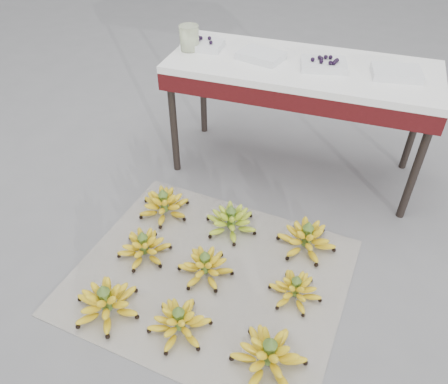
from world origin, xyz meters
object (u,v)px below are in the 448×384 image
(glass_jar, at_px, (189,38))
(bunch_front_right, at_px, (269,355))
(bunch_back_center, at_px, (231,221))
(bunch_back_right, at_px, (307,238))
(tray_far_right, at_px, (396,73))
(bunch_back_left, at_px, (164,205))
(bunch_mid_center, at_px, (205,266))
(bunch_mid_right, at_px, (295,289))
(tray_far_left, at_px, (203,44))
(tray_left, at_px, (261,56))
(bunch_mid_left, at_px, (144,247))
(bunch_front_center, at_px, (179,322))
(vendor_table, at_px, (301,77))
(bunch_front_left, at_px, (106,302))
(tray_right, at_px, (324,64))
(newspaper_mat, at_px, (210,276))

(glass_jar, bearing_deg, bunch_front_right, -57.32)
(bunch_back_center, relative_size, bunch_back_right, 1.00)
(bunch_back_right, height_order, tray_far_right, tray_far_right)
(bunch_back_left, bearing_deg, bunch_mid_center, -20.27)
(bunch_mid_right, bearing_deg, glass_jar, 150.66)
(bunch_back_left, relative_size, glass_jar, 2.69)
(tray_far_left, distance_m, tray_left, 0.36)
(bunch_mid_center, relative_size, bunch_mid_right, 0.96)
(bunch_mid_left, relative_size, tray_far_left, 1.34)
(bunch_mid_right, height_order, glass_jar, glass_jar)
(tray_left, distance_m, glass_jar, 0.42)
(bunch_front_center, xyz_separation_m, vendor_table, (0.20, 1.30, 0.55))
(bunch_front_right, relative_size, tray_far_left, 1.35)
(bunch_back_right, relative_size, glass_jar, 2.68)
(bunch_front_center, height_order, glass_jar, glass_jar)
(bunch_mid_right, distance_m, vendor_table, 1.14)
(bunch_back_left, bearing_deg, tray_far_left, 112.69)
(bunch_back_center, relative_size, tray_far_left, 1.56)
(bunch_front_center, bearing_deg, tray_far_right, 54.36)
(bunch_front_left, bearing_deg, vendor_table, 90.15)
(bunch_mid_left, height_order, tray_right, tray_right)
(vendor_table, bearing_deg, bunch_mid_left, -118.98)
(bunch_front_right, bearing_deg, bunch_mid_left, 150.54)
(bunch_mid_center, relative_size, bunch_back_right, 0.79)
(tray_far_right, distance_m, glass_jar, 1.12)
(bunch_front_right, xyz_separation_m, bunch_back_center, (-0.38, 0.68, -0.00))
(bunch_front_left, relative_size, bunch_front_right, 1.22)
(bunch_back_left, height_order, tray_far_left, tray_far_left)
(vendor_table, relative_size, tray_far_left, 6.20)
(bunch_front_right, height_order, vendor_table, vendor_table)
(bunch_front_center, height_order, bunch_mid_left, bunch_front_center)
(newspaper_mat, relative_size, bunch_mid_right, 4.17)
(tray_left, bearing_deg, tray_far_right, 1.07)
(newspaper_mat, distance_m, bunch_mid_right, 0.41)
(bunch_front_left, height_order, bunch_back_left, bunch_front_left)
(vendor_table, height_order, tray_right, tray_right)
(bunch_front_right, relative_size, vendor_table, 0.22)
(bunch_front_left, bearing_deg, tray_left, 98.95)
(newspaper_mat, height_order, glass_jar, glass_jar)
(vendor_table, height_order, tray_far_left, tray_far_left)
(glass_jar, bearing_deg, tray_left, 0.90)
(bunch_back_center, height_order, tray_far_left, tray_far_left)
(bunch_front_center, relative_size, glass_jar, 2.24)
(bunch_front_right, relative_size, tray_left, 1.17)
(bunch_mid_left, bearing_deg, tray_far_right, 31.64)
(bunch_front_right, bearing_deg, glass_jar, 119.82)
(bunch_mid_right, bearing_deg, bunch_back_left, 176.11)
(vendor_table, xyz_separation_m, glass_jar, (-0.64, -0.02, 0.15))
(vendor_table, bearing_deg, tray_far_right, -0.08)
(bunch_front_center, xyz_separation_m, bunch_mid_right, (0.43, 0.33, -0.01))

